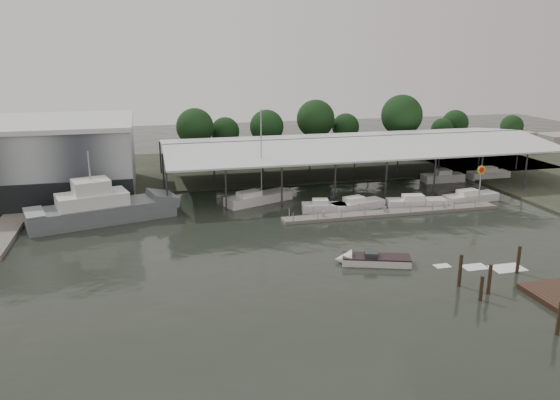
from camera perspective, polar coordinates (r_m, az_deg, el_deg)
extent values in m
plane|color=black|center=(55.17, 1.87, -5.57)|extent=(200.00, 200.00, 0.00)
cube|color=#393F2F|center=(94.65, -5.06, 3.46)|extent=(140.00, 30.00, 0.30)
cube|color=#A1A6AB|center=(82.04, -23.48, 3.83)|extent=(24.00, 20.00, 10.00)
cube|color=black|center=(73.02, -24.42, -0.03)|extent=(24.00, 0.30, 4.00)
cube|color=silver|center=(81.26, -23.88, 7.42)|extent=(24.50, 20.50, 0.60)
cube|color=#303236|center=(84.52, 7.90, 6.50)|extent=(58.00, 0.40, 0.30)
cylinder|color=#303236|center=(68.20, -11.70, 0.69)|extent=(0.24, 0.24, 5.50)
cylinder|color=#303236|center=(90.64, -12.38, 4.32)|extent=(0.24, 0.24, 5.50)
cylinder|color=#303236|center=(108.75, 19.94, 5.59)|extent=(0.24, 0.24, 5.50)
cube|color=slate|center=(68.32, -26.74, -2.85)|extent=(3.00, 18.00, 0.50)
cube|color=slate|center=(69.09, 11.64, -1.31)|extent=(28.00, 2.00, 0.40)
cylinder|color=#939699|center=(63.68, 1.38, -1.87)|extent=(0.10, 0.10, 1.20)
cylinder|color=#939699|center=(76.06, 20.26, 0.06)|extent=(0.10, 0.10, 1.20)
cube|color=#939699|center=(68.53, 10.91, -0.97)|extent=(0.30, 0.30, 0.70)
cylinder|color=#939699|center=(74.37, 20.12, 1.09)|extent=(0.16, 0.16, 5.00)
cylinder|color=yellow|center=(73.83, 20.30, 2.97)|extent=(1.10, 0.12, 1.10)
cylinder|color=red|center=(73.77, 20.33, 2.96)|extent=(0.70, 0.05, 0.70)
cube|color=gray|center=(118.42, 22.10, 5.76)|extent=(10.00, 8.00, 4.00)
cube|color=gray|center=(125.78, 27.17, 5.47)|extent=(8.00, 6.00, 3.00)
cube|color=slate|center=(68.19, -18.06, -1.38)|extent=(17.45, 9.18, 2.40)
cube|color=slate|center=(69.61, -12.20, 0.24)|extent=(4.33, 5.36, 1.80)
cube|color=silver|center=(67.54, -19.02, -0.04)|extent=(8.67, 6.00, 1.80)
cube|color=silver|center=(67.13, -19.14, 1.36)|extent=(4.80, 4.41, 1.61)
cylinder|color=#939699|center=(66.61, -19.33, 3.36)|extent=(0.18, 0.18, 3.50)
cube|color=#939699|center=(66.92, -24.32, -1.16)|extent=(3.19, 5.05, 0.15)
cube|color=silver|center=(72.71, -2.24, 0.10)|extent=(9.74, 6.04, 1.40)
cube|color=silver|center=(71.67, -3.24, 0.60)|extent=(3.49, 2.82, 0.80)
cylinder|color=#939699|center=(71.58, -1.98, 4.91)|extent=(0.16, 0.16, 11.45)
cylinder|color=#939699|center=(71.69, -3.06, 1.03)|extent=(3.28, 1.46, 0.12)
cube|color=silver|center=(53.14, 10.02, -6.25)|extent=(6.72, 3.98, 0.90)
cone|color=silver|center=(52.94, 6.61, -6.19)|extent=(2.16, 2.41, 2.00)
cube|color=black|center=(52.99, 10.04, -5.85)|extent=(6.74, 4.04, 0.12)
cube|color=#303236|center=(52.86, 9.49, -5.59)|extent=(1.59, 1.71, 0.50)
cube|color=white|center=(54.19, 16.60, -6.62)|extent=(2.30, 1.50, 0.04)
cube|color=white|center=(54.88, 19.68, -6.61)|extent=(3.10, 2.00, 0.04)
cube|color=white|center=(55.73, 22.69, -6.58)|extent=(3.90, 2.50, 0.04)
cube|color=silver|center=(68.88, 4.61, -0.82)|extent=(5.88, 3.35, 1.10)
cube|color=silver|center=(68.51, 4.23, -0.21)|extent=(2.24, 1.99, 0.70)
cube|color=silver|center=(70.42, 8.11, -0.56)|extent=(7.54, 3.92, 1.10)
cube|color=silver|center=(70.02, 7.75, 0.04)|extent=(2.85, 2.18, 0.70)
cube|color=silver|center=(72.92, 14.06, -0.32)|extent=(7.85, 3.30, 1.10)
cube|color=silver|center=(72.48, 13.75, 0.26)|extent=(2.87, 1.98, 0.70)
cube|color=silver|center=(77.60, 19.29, 0.22)|extent=(8.11, 3.38, 1.10)
cube|color=silver|center=(77.13, 19.03, 0.77)|extent=(2.97, 2.01, 0.70)
cylinder|color=#37281B|center=(49.46, 21.01, -8.01)|extent=(0.32, 0.32, 3.16)
cylinder|color=#37281B|center=(47.92, 20.26, -8.98)|extent=(0.32, 0.32, 2.73)
cylinder|color=#37281B|center=(49.90, 18.28, -7.32)|extent=(0.32, 0.32, 3.50)
cylinder|color=#37281B|center=(54.62, 23.61, -6.02)|extent=(0.32, 0.32, 3.21)
cylinder|color=#37281B|center=(44.71, 27.10, -11.30)|extent=(0.32, 0.32, 3.16)
cylinder|color=black|center=(98.24, -8.77, 5.12)|extent=(0.50, 0.50, 4.69)
sphere|color=#1A3D19|center=(97.58, -8.88, 7.56)|extent=(6.57, 6.57, 6.57)
cylinder|color=black|center=(101.37, -5.70, 5.27)|extent=(0.50, 0.50, 3.73)
sphere|color=#1A3D19|center=(100.83, -5.75, 7.14)|extent=(5.22, 5.22, 5.22)
cylinder|color=black|center=(100.45, -1.38, 5.44)|extent=(0.50, 0.50, 4.39)
sphere|color=#1A3D19|center=(99.83, -1.40, 7.67)|extent=(6.15, 6.15, 6.15)
cylinder|color=black|center=(104.13, 3.70, 5.97)|extent=(0.50, 0.50, 5.09)
sphere|color=#1A3D19|center=(103.46, 3.75, 8.47)|extent=(7.13, 7.13, 7.13)
cylinder|color=black|center=(107.29, 6.81, 5.81)|extent=(0.50, 0.50, 3.74)
sphere|color=#1A3D19|center=(106.77, 6.87, 7.59)|extent=(5.24, 5.24, 5.24)
cylinder|color=black|center=(106.74, 12.44, 5.98)|extent=(0.50, 0.50, 5.51)
sphere|color=#1A3D19|center=(106.06, 12.60, 8.63)|extent=(7.72, 7.72, 7.72)
cylinder|color=black|center=(114.10, 16.48, 5.71)|extent=(0.50, 0.50, 3.14)
sphere|color=#1A3D19|center=(113.68, 16.59, 7.11)|extent=(4.39, 4.39, 4.39)
cylinder|color=black|center=(117.53, 17.70, 6.04)|extent=(0.50, 0.50, 3.77)
sphere|color=#1A3D19|center=(117.05, 17.83, 7.67)|extent=(5.27, 5.27, 5.27)
cylinder|color=black|center=(121.84, 22.91, 5.74)|extent=(0.50, 0.50, 3.25)
sphere|color=#1A3D19|center=(121.44, 23.06, 7.10)|extent=(4.55, 4.55, 4.55)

